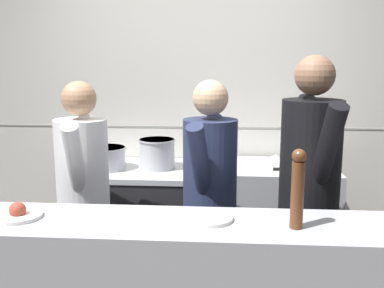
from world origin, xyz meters
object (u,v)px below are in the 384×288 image
(sauce_pot, at_px, (157,153))
(plated_dish_main, at_px, (18,214))
(pepper_mill, at_px, (298,188))
(chef_head_cook, at_px, (84,194))
(mixing_bowl_steel, at_px, (276,159))
(plated_dish_appetiser, at_px, (209,218))
(chefs_knife, at_px, (295,170))
(oven_range, at_px, (134,221))
(stock_pot, at_px, (106,157))
(chef_sous, at_px, (210,197))
(chef_line, at_px, (309,187))

(sauce_pot, height_order, plated_dish_main, sauce_pot)
(pepper_mill, relative_size, chef_head_cook, 0.23)
(mixing_bowl_steel, distance_m, plated_dish_appetiser, 1.49)
(sauce_pot, distance_m, chefs_knife, 1.04)
(oven_range, height_order, chef_head_cook, chef_head_cook)
(mixing_bowl_steel, xyz_separation_m, pepper_mill, (-0.07, -1.49, 0.21))
(stock_pot, bearing_deg, plated_dish_appetiser, -57.17)
(chef_sous, bearing_deg, chef_line, 12.32)
(chef_sous, distance_m, chef_line, 0.60)
(sauce_pot, bearing_deg, chefs_knife, -7.23)
(mixing_bowl_steel, height_order, plated_dish_main, plated_dish_main)
(oven_range, relative_size, sauce_pot, 3.06)
(mixing_bowl_steel, bearing_deg, stock_pot, -175.23)
(oven_range, height_order, stock_pot, stock_pot)
(plated_dish_appetiser, distance_m, chef_sous, 0.63)
(oven_range, bearing_deg, plated_dish_main, -100.59)
(oven_range, distance_m, chef_sous, 1.07)
(oven_range, xyz_separation_m, stock_pot, (-0.19, -0.05, 0.53))
(plated_dish_appetiser, bearing_deg, pepper_mill, -10.29)
(chef_sous, bearing_deg, stock_pot, 154.57)
(oven_range, bearing_deg, chefs_knife, -6.20)
(sauce_pot, xyz_separation_m, chefs_knife, (1.03, -0.13, -0.08))
(chef_head_cook, height_order, chef_sous, chef_sous)
(chefs_knife, xyz_separation_m, chef_sous, (-0.60, -0.60, -0.03))
(chef_sous, bearing_deg, plated_dish_appetiser, -74.37)
(oven_range, height_order, chefs_knife, chefs_knife)
(pepper_mill, xyz_separation_m, chef_sous, (-0.41, 0.69, -0.27))
(pepper_mill, bearing_deg, chefs_knife, 81.66)
(stock_pot, relative_size, plated_dish_main, 1.42)
(chef_head_cook, bearing_deg, pepper_mill, -37.70)
(sauce_pot, bearing_deg, pepper_mill, -59.40)
(sauce_pot, distance_m, plated_dish_main, 1.46)
(chefs_knife, bearing_deg, plated_dish_main, -139.81)
(chefs_knife, xyz_separation_m, chef_head_cook, (-1.39, -0.59, -0.04))
(chef_line, bearing_deg, mixing_bowl_steel, 86.18)
(chef_sous, xyz_separation_m, chef_line, (0.59, -0.02, 0.08))
(plated_dish_appetiser, relative_size, chef_sous, 0.14)
(sauce_pot, bearing_deg, chef_line, -36.20)
(pepper_mill, bearing_deg, sauce_pot, 120.60)
(oven_range, distance_m, plated_dish_appetiser, 1.60)
(stock_pot, relative_size, pepper_mill, 0.88)
(chef_head_cook, bearing_deg, chef_line, -8.49)
(mixing_bowl_steel, relative_size, pepper_mill, 0.79)
(sauce_pot, relative_size, pepper_mill, 0.79)
(stock_pot, relative_size, mixing_bowl_steel, 1.11)
(oven_range, bearing_deg, pepper_mill, -53.90)
(stock_pot, relative_size, chef_line, 0.18)
(stock_pot, bearing_deg, chefs_knife, -3.32)
(chef_sous, bearing_deg, chef_head_cook, -166.76)
(pepper_mill, bearing_deg, chef_head_cook, 149.52)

